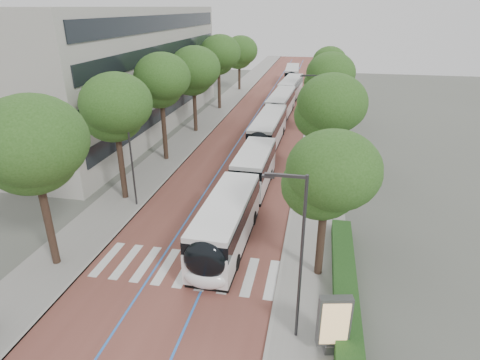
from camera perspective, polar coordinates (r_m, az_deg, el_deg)
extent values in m
plane|color=#51544C|center=(23.38, -8.88, -13.74)|extent=(160.00, 160.00, 0.00)
cube|color=brown|center=(59.44, 4.22, 9.75)|extent=(11.00, 140.00, 0.02)
cube|color=gray|center=(60.78, -2.92, 10.14)|extent=(4.00, 140.00, 0.12)
cube|color=gray|center=(59.02, 11.55, 9.29)|extent=(4.00, 140.00, 0.12)
cube|color=gray|center=(60.35, -1.14, 10.07)|extent=(0.20, 140.00, 0.14)
cube|color=gray|center=(59.03, 9.69, 9.44)|extent=(0.20, 140.00, 0.14)
cube|color=silver|center=(25.93, -18.34, -10.60)|extent=(0.55, 3.60, 0.01)
cube|color=silver|center=(25.38, -15.82, -11.05)|extent=(0.55, 3.60, 0.01)
cube|color=silver|center=(24.89, -13.19, -11.50)|extent=(0.55, 3.60, 0.01)
cube|color=silver|center=(24.45, -10.46, -11.94)|extent=(0.55, 3.60, 0.01)
cube|color=silver|center=(24.06, -7.62, -12.37)|extent=(0.55, 3.60, 0.01)
cube|color=silver|center=(23.74, -4.68, -12.79)|extent=(0.55, 3.60, 0.01)
cube|color=silver|center=(23.48, -1.66, -13.18)|extent=(0.55, 3.60, 0.01)
cube|color=silver|center=(23.28, 1.42, -13.54)|extent=(0.55, 3.60, 0.01)
cube|color=silver|center=(23.15, 4.56, -13.86)|extent=(0.55, 3.60, 0.01)
cube|color=blue|center=(59.65, 2.67, 9.85)|extent=(0.12, 126.00, 0.01)
cube|color=blue|center=(59.27, 5.77, 9.67)|extent=(0.12, 126.00, 0.01)
cube|color=#9B988F|center=(53.00, -19.54, 14.55)|extent=(18.00, 40.00, 14.00)
cube|color=black|center=(49.83, -9.73, 10.34)|extent=(0.12, 38.00, 1.60)
cube|color=black|center=(49.22, -9.99, 13.96)|extent=(0.12, 38.00, 1.60)
cube|color=black|center=(48.81, -10.26, 17.66)|extent=(0.12, 38.00, 1.60)
cube|color=black|center=(48.62, -10.53, 21.18)|extent=(0.12, 38.00, 1.60)
cube|color=#153E15|center=(22.08, 14.73, -15.19)|extent=(1.20, 14.00, 0.80)
cylinder|color=#313134|center=(17.43, 8.67, -11.50)|extent=(0.14, 0.14, 8.00)
cube|color=#313134|center=(15.58, 6.60, 0.61)|extent=(1.70, 0.12, 0.12)
cube|color=#313134|center=(15.67, 4.04, 0.54)|extent=(0.50, 0.20, 0.10)
cylinder|color=#313134|center=(40.57, 10.73, 8.91)|extent=(0.14, 0.14, 8.00)
cube|color=#313134|center=(39.81, 9.97, 14.44)|extent=(1.70, 0.12, 0.12)
cube|color=#313134|center=(39.84, 8.93, 14.39)|extent=(0.50, 0.20, 0.10)
cylinder|color=#313134|center=(30.21, -15.24, 3.46)|extent=(0.14, 0.14, 8.00)
cylinder|color=black|center=(25.37, -25.50, -5.98)|extent=(0.44, 0.44, 5.07)
ellipsoid|color=#244A18|center=(23.65, -27.41, 3.84)|extent=(5.59, 5.59, 4.75)
cylinder|color=black|center=(32.21, -16.42, 1.51)|extent=(0.44, 0.44, 5.03)
ellipsoid|color=#244A18|center=(30.87, -17.39, 9.39)|extent=(5.18, 5.18, 4.40)
cylinder|color=black|center=(39.86, -10.69, 6.49)|extent=(0.44, 0.44, 5.34)
ellipsoid|color=#244A18|center=(38.76, -11.23, 13.37)|extent=(5.18, 5.18, 4.41)
cylinder|color=black|center=(48.99, -6.41, 9.67)|extent=(0.44, 0.44, 4.95)
ellipsoid|color=#244A18|center=(48.13, -6.66, 14.88)|extent=(5.85, 5.85, 4.97)
cylinder|color=black|center=(60.23, -2.97, 12.54)|extent=(0.44, 0.44, 5.31)
ellipsoid|color=#244A18|center=(59.51, -3.07, 17.10)|extent=(5.81, 5.81, 4.94)
cylinder|color=black|center=(74.72, -0.09, 14.39)|extent=(0.44, 0.44, 4.50)
ellipsoid|color=#244A18|center=(74.18, -0.09, 17.51)|extent=(5.95, 5.95, 5.06)
cylinder|color=black|center=(22.73, 11.39, -8.72)|extent=(0.44, 0.44, 4.20)
ellipsoid|color=#244A18|center=(20.98, 12.21, 0.15)|extent=(4.81, 4.81, 4.09)
cylinder|color=black|center=(33.45, 11.71, 2.53)|extent=(0.44, 0.44, 4.72)
ellipsoid|color=#244A18|center=(32.20, 12.33, 9.67)|extent=(5.37, 5.37, 4.57)
cylinder|color=black|center=(46.80, 11.87, 8.61)|extent=(0.44, 0.44, 4.86)
ellipsoid|color=#244A18|center=(45.91, 12.33, 13.93)|extent=(5.26, 5.26, 4.47)
cylinder|color=black|center=(62.47, 11.94, 12.05)|extent=(0.44, 0.44, 4.41)
ellipsoid|color=#244A18|center=(61.84, 12.26, 15.69)|extent=(4.83, 4.83, 4.11)
cylinder|color=black|center=(29.44, 0.49, -1.14)|extent=(2.32, 0.95, 2.30)
cube|color=white|center=(25.24, -1.94, -6.94)|extent=(2.69, 9.41, 1.82)
cube|color=black|center=(24.68, -1.98, -4.66)|extent=(2.72, 9.22, 0.97)
cube|color=silver|center=(24.39, -2.00, -3.33)|extent=(2.63, 9.22, 0.31)
cube|color=black|center=(25.81, -1.91, -9.03)|extent=(2.63, 9.03, 0.35)
cube|color=white|center=(33.53, 2.02, 1.06)|extent=(2.65, 7.79, 1.82)
cube|color=black|center=(33.12, 2.05, 2.89)|extent=(2.69, 7.63, 0.97)
cube|color=silver|center=(32.90, 2.06, 3.93)|extent=(2.60, 7.63, 0.31)
cube|color=black|center=(33.96, 1.99, -0.63)|extent=(2.60, 7.48, 0.35)
ellipsoid|color=black|center=(21.17, -5.03, -11.25)|extent=(2.37, 1.15, 2.28)
ellipsoid|color=white|center=(21.80, -4.96, -13.79)|extent=(2.37, 1.05, 1.14)
cylinder|color=black|center=(24.08, -5.93, -10.87)|extent=(0.32, 1.01, 1.00)
cylinder|color=black|center=(23.56, -0.58, -11.59)|extent=(0.32, 1.01, 1.00)
cylinder|color=black|center=(35.54, 0.70, 1.08)|extent=(0.32, 1.01, 1.00)
cylinder|color=black|center=(35.19, 4.31, 0.77)|extent=(0.32, 1.01, 1.00)
cylinder|color=black|center=(28.46, -2.61, -4.95)|extent=(0.32, 1.01, 1.00)
cylinder|color=black|center=(28.02, 1.88, -5.43)|extent=(0.32, 1.01, 1.00)
cube|color=white|center=(44.24, 4.02, 6.62)|extent=(2.83, 12.06, 1.82)
cube|color=black|center=(43.92, 4.07, 8.05)|extent=(2.87, 11.83, 0.97)
cube|color=silver|center=(43.76, 4.09, 8.86)|extent=(2.78, 11.82, 0.31)
cube|color=black|center=(44.56, 3.98, 5.29)|extent=(2.77, 11.58, 0.35)
ellipsoid|color=black|center=(38.51, 2.66, 5.23)|extent=(2.38, 1.16, 2.28)
ellipsoid|color=white|center=(38.83, 2.62, 3.61)|extent=(2.38, 1.06, 1.14)
cylinder|color=black|center=(41.28, 1.64, 4.32)|extent=(0.33, 1.01, 1.00)
cylinder|color=black|center=(40.93, 4.75, 4.07)|extent=(0.33, 1.01, 1.00)
cylinder|color=black|center=(48.22, 3.39, 7.12)|extent=(0.33, 1.01, 1.00)
cylinder|color=black|center=(47.92, 6.07, 6.93)|extent=(0.33, 1.01, 1.00)
cube|color=white|center=(56.34, 5.81, 10.24)|extent=(3.03, 12.10, 1.82)
cube|color=black|center=(56.09, 5.86, 11.37)|extent=(3.06, 11.86, 0.97)
cube|color=silver|center=(55.96, 5.89, 12.01)|extent=(2.97, 11.86, 0.31)
cube|color=black|center=(56.59, 5.77, 9.17)|extent=(2.96, 11.62, 0.35)
ellipsoid|color=black|center=(50.54, 4.86, 9.61)|extent=(2.40, 1.20, 2.28)
ellipsoid|color=white|center=(50.77, 4.81, 8.34)|extent=(2.39, 1.10, 1.14)
cylinder|color=black|center=(53.24, 3.99, 8.68)|extent=(0.34, 1.01, 1.00)
cylinder|color=black|center=(52.91, 6.42, 8.50)|extent=(0.34, 1.01, 1.00)
cylinder|color=black|center=(60.33, 5.24, 10.40)|extent=(0.34, 1.01, 1.00)
cylinder|color=black|center=(60.05, 7.41, 10.24)|extent=(0.34, 1.01, 1.00)
cube|color=white|center=(68.20, 7.20, 12.49)|extent=(3.29, 12.14, 1.82)
cube|color=black|center=(68.00, 7.25, 13.43)|extent=(3.31, 11.90, 0.97)
cube|color=silver|center=(67.89, 7.28, 13.96)|extent=(3.22, 11.90, 0.31)
cube|color=black|center=(68.41, 7.15, 11.59)|extent=(3.20, 11.66, 0.35)
ellipsoid|color=black|center=(62.38, 6.43, 12.20)|extent=(2.42, 1.25, 2.28)
ellipsoid|color=white|center=(62.56, 6.38, 11.16)|extent=(2.41, 1.15, 1.14)
cylinder|color=black|center=(65.03, 5.69, 11.33)|extent=(0.37, 1.02, 1.00)
cylinder|color=black|center=(64.71, 7.70, 11.18)|extent=(0.37, 1.02, 1.00)
cylinder|color=black|center=(72.20, 6.72, 12.50)|extent=(0.37, 1.02, 1.00)
cylinder|color=black|center=(71.91, 8.53, 12.36)|extent=(0.37, 1.02, 1.00)
cube|color=white|center=(82.18, 7.40, 14.33)|extent=(3.06, 12.10, 1.82)
cube|color=black|center=(82.01, 7.45, 15.12)|extent=(3.09, 11.87, 0.97)
cube|color=silver|center=(81.93, 7.47, 15.56)|extent=(3.00, 11.86, 0.31)
cube|color=black|center=(82.36, 7.36, 13.59)|extent=(2.99, 11.62, 0.35)
ellipsoid|color=black|center=(76.29, 7.29, 14.20)|extent=(2.40, 1.21, 2.28)
ellipsoid|color=white|center=(76.43, 7.25, 13.36)|extent=(2.39, 1.11, 1.14)
cylinder|color=black|center=(78.79, 6.45, 13.43)|extent=(0.35, 1.01, 1.00)
cylinder|color=black|center=(78.74, 8.13, 13.33)|extent=(0.35, 1.01, 1.00)
cylinder|color=black|center=(86.09, 6.68, 14.26)|extent=(0.35, 1.01, 1.00)
cylinder|color=black|center=(86.04, 8.23, 14.18)|extent=(0.35, 1.01, 1.00)
cube|color=#59595B|center=(19.42, 12.81, -22.12)|extent=(0.75, 0.66, 0.43)
cube|color=#59595B|center=(18.42, 13.23, -18.93)|extent=(1.45, 0.67, 2.48)
cube|color=tan|center=(18.28, 13.38, -19.36)|extent=(1.16, 0.27, 2.16)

